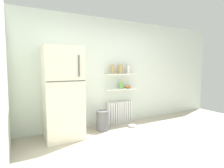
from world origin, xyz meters
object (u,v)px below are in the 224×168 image
pet_food_bowl (132,126)px  storage_jar_2 (128,69)px  refrigerator (63,93)px  vase (121,85)px  storage_jar_0 (112,69)px  storage_jar_1 (121,69)px  radiator (120,112)px  shelf_bowl (128,87)px  trash_bin (103,120)px

pet_food_bowl → storage_jar_2: bearing=71.6°
refrigerator → vase: refrigerator is taller
refrigerator → vase: 1.53m
storage_jar_0 → storage_jar_1: storage_jar_1 is taller
radiator → vase: (0.02, -0.03, 0.70)m
shelf_bowl → storage_jar_1: bearing=180.0°
refrigerator → pet_food_bowl: 1.83m
storage_jar_1 → trash_bin: bearing=-158.1°
pet_food_bowl → trash_bin: bearing=168.6°
refrigerator → radiator: refrigerator is taller
storage_jar_2 → shelf_bowl: 0.46m
radiator → pet_food_bowl: size_ratio=3.77×
storage_jar_0 → pet_food_bowl: bearing=-49.7°
storage_jar_2 → pet_food_bowl: bearing=-108.4°
refrigerator → shelf_bowl: bearing=8.1°
radiator → storage_jar_0: size_ratio=2.98×
storage_jar_0 → storage_jar_2: storage_jar_0 is taller
vase → refrigerator: bearing=-170.9°
vase → pet_food_bowl: (0.08, -0.39, -0.96)m
vase → storage_jar_2: bearing=0.0°
storage_jar_0 → trash_bin: size_ratio=0.52×
refrigerator → storage_jar_1: refrigerator is taller
refrigerator → pet_food_bowl: bearing=-5.3°
storage_jar_0 → storage_jar_2: bearing=0.0°
storage_jar_2 → shelf_bowl: (-0.01, 0.00, -0.46)m
storage_jar_1 → storage_jar_2: 0.23m
shelf_bowl → storage_jar_2: bearing=0.0°
radiator → shelf_bowl: shelf_bowl is taller
storage_jar_1 → storage_jar_2: size_ratio=1.02×
trash_bin → pet_food_bowl: 0.75m
refrigerator → shelf_bowl: size_ratio=11.74×
radiator → storage_jar_1: (0.00, -0.03, 1.10)m
trash_bin → vase: bearing=21.3°
refrigerator → pet_food_bowl: refrigerator is taller
storage_jar_0 → vase: bearing=0.0°
refrigerator → storage_jar_2: size_ratio=8.04×
storage_jar_0 → pet_food_bowl: size_ratio=1.26×
storage_jar_0 → trash_bin: bearing=-147.2°
radiator → pet_food_bowl: (0.10, -0.42, -0.25)m
refrigerator → storage_jar_2: refrigerator is taller
storage_jar_2 → trash_bin: (-0.84, -0.25, -1.16)m
radiator → trash_bin: size_ratio=1.55×
vase → radiator: bearing=123.5°
pet_food_bowl → vase: bearing=101.7°
pet_food_bowl → storage_jar_1: bearing=104.5°
storage_jar_1 → trash_bin: (-0.61, -0.25, -1.16)m
storage_jar_1 → shelf_bowl: 0.51m
vase → trash_bin: (-0.63, -0.25, -0.76)m
storage_jar_0 → shelf_bowl: storage_jar_0 is taller
storage_jar_2 → storage_jar_0: bearing=180.0°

